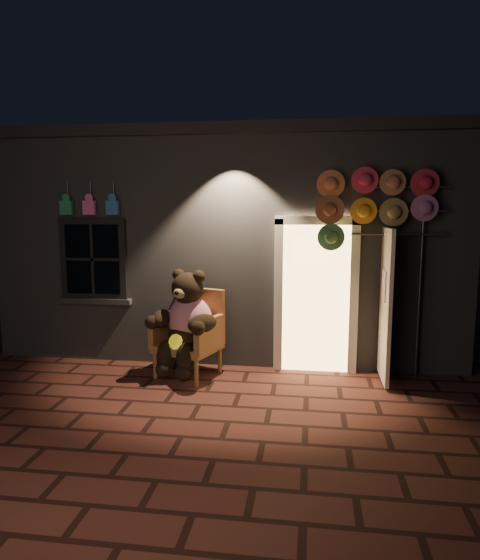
# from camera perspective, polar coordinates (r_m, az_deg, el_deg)

# --- Properties ---
(ground) EXTENTS (60.00, 60.00, 0.00)m
(ground) POSITION_cam_1_polar(r_m,az_deg,el_deg) (6.09, -4.68, -14.01)
(ground) COLOR #4F271E
(ground) RESTS_ON ground
(shop_building) EXTENTS (7.30, 5.95, 3.51)m
(shop_building) POSITION_cam_1_polar(r_m,az_deg,el_deg) (9.57, 0.49, 4.93)
(shop_building) COLOR slate
(shop_building) RESTS_ON ground
(wicker_armchair) EXTENTS (0.99, 0.94, 1.18)m
(wicker_armchair) POSITION_cam_1_polar(r_m,az_deg,el_deg) (6.99, -5.59, -5.97)
(wicker_armchair) COLOR olive
(wicker_armchair) RESTS_ON ground
(teddy_bear) EXTENTS (0.97, 0.91, 1.41)m
(teddy_bear) POSITION_cam_1_polar(r_m,az_deg,el_deg) (6.81, -6.16, -4.82)
(teddy_bear) COLOR #B5132B
(teddy_bear) RESTS_ON ground
(hat_rack) EXTENTS (1.71, 0.22, 2.80)m
(hat_rack) POSITION_cam_1_polar(r_m,az_deg,el_deg) (6.81, 15.15, 8.30)
(hat_rack) COLOR #59595E
(hat_rack) RESTS_ON ground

